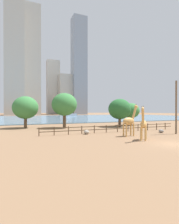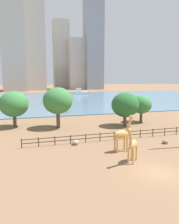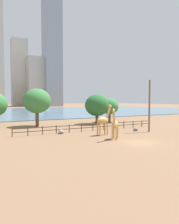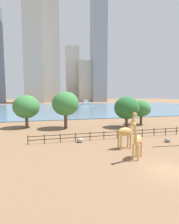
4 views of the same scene
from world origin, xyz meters
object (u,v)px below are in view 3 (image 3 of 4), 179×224
boulder_near_fence (61,132)px  boat_sailboat (42,107)px  giraffe_companion (103,120)px  tree_left_large (97,105)px  giraffe_tall (115,124)px  tree_right_tall (37,101)px  tree_center_broad (110,106)px  boulder_by_pole (136,129)px  utility_pole (149,106)px

boulder_near_fence → boat_sailboat: boat_sailboat is taller
giraffe_companion → tree_left_large: 15.36m
giraffe_companion → boulder_near_fence: giraffe_companion is taller
giraffe_tall → tree_right_tall: 20.27m
tree_left_large → boat_sailboat: 78.99m
tree_center_broad → tree_left_large: bearing=-154.9°
giraffe_tall → boulder_by_pole: size_ratio=4.99×
tree_center_broad → tree_right_tall: 17.63m
tree_left_large → boat_sailboat: tree_left_large is taller
giraffe_companion → boat_sailboat: bearing=70.2°
boulder_by_pole → tree_left_large: (-0.36, 12.38, 3.82)m
boulder_by_pole → tree_center_broad: tree_center_broad is taller
giraffe_tall → boulder_near_fence: giraffe_tall is taller
giraffe_tall → tree_center_broad: (12.35, 19.54, 1.69)m
giraffe_tall → boulder_by_pole: 9.39m
boulder_near_fence → boat_sailboat: (22.98, 87.37, 1.05)m
boulder_near_fence → giraffe_companion: bearing=-40.8°
utility_pole → tree_center_broad: (3.45, 16.73, -0.56)m
tree_right_tall → giraffe_companion: bearing=-69.9°
boulder_near_fence → tree_left_large: (12.03, 9.19, 3.78)m
tree_right_tall → boulder_near_fence: bearing=-86.6°
giraffe_companion → boulder_near_fence: (-5.07, 4.37, -1.90)m
utility_pole → tree_center_broad: utility_pole is taller
tree_center_broad → boat_sailboat: tree_center_broad is taller
boulder_near_fence → tree_center_broad: size_ratio=0.16×
boulder_by_pole → giraffe_tall: bearing=-148.1°
boat_sailboat → giraffe_tall: bearing=-93.4°
giraffe_tall → boulder_by_pole: giraffe_tall is taller
giraffe_companion → boulder_by_pole: giraffe_companion is taller
boulder_by_pole → utility_pole: bearing=-62.5°
utility_pole → boat_sailboat: size_ratio=1.05×
tree_center_broad → tree_right_tall: (-17.58, -0.19, 1.34)m
boulder_by_pole → boat_sailboat: (10.60, 90.55, 1.09)m
boulder_near_fence → tree_left_large: tree_left_large is taller
boulder_by_pole → tree_right_tall: bearing=132.1°
boulder_by_pole → boat_sailboat: boat_sailboat is taller
giraffe_companion → boat_sailboat: giraffe_companion is taller
giraffe_tall → boulder_near_fence: (-4.56, 8.05, -1.71)m
boulder_by_pole → tree_center_broad: bearing=72.9°
utility_pole → giraffe_tall: bearing=-162.5°
giraffe_companion → tree_right_tall: tree_right_tall is taller
boulder_near_fence → tree_right_tall: 12.27m
giraffe_companion → boulder_by_pole: bearing=0.4°
utility_pole → tree_left_large: 14.51m
giraffe_tall → boat_sailboat: bearing=-147.1°
giraffe_companion → boulder_near_fence: 6.95m
utility_pole → boat_sailboat: utility_pole is taller
giraffe_companion → tree_center_broad: size_ratio=0.84×
boulder_by_pole → tree_right_tall: size_ratio=0.12×
giraffe_tall → tree_right_tall: (-5.23, 19.35, 3.03)m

